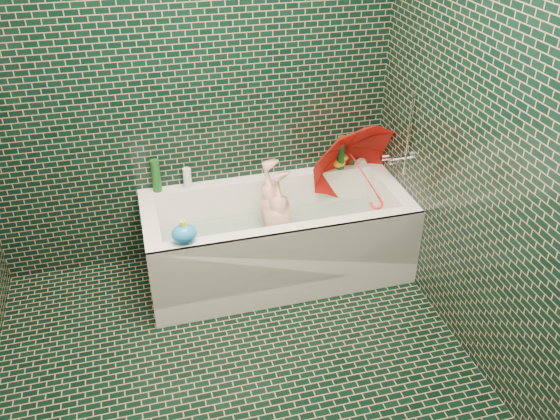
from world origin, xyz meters
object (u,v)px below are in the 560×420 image
object	(u,v)px
rubber_duck	(340,162)
umbrella	(364,175)
bathtub	(278,245)
child	(280,231)
bath_toy	(184,233)

from	to	relation	value
rubber_duck	umbrella	bearing A→B (deg)	-60.61
umbrella	bathtub	bearing A→B (deg)	-175.52
child	umbrella	size ratio (longest dim) A/B	1.46
child	bath_toy	size ratio (longest dim) A/B	5.62
umbrella	bath_toy	size ratio (longest dim) A/B	3.85
child	bath_toy	bearing A→B (deg)	-68.40
child	bath_toy	distance (m)	0.78
child	bath_toy	world-z (taller)	bath_toy
child	bath_toy	xyz separation A→B (m)	(-0.65, -0.31, 0.30)
umbrella	rubber_duck	size ratio (longest dim) A/B	5.25
bathtub	child	bearing A→B (deg)	44.16
bathtub	umbrella	distance (m)	0.74
bathtub	rubber_duck	xyz separation A→B (m)	(0.54, 0.33, 0.38)
rubber_duck	bath_toy	xyz separation A→B (m)	(-1.17, -0.63, 0.02)
child	umbrella	distance (m)	0.68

